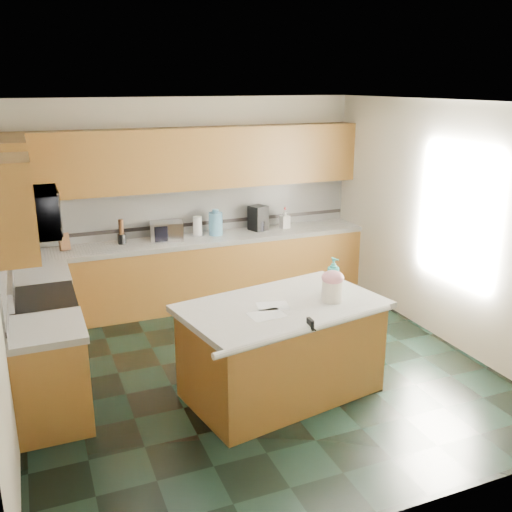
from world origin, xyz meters
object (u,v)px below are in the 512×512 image
toaster_oven (167,231)px  island_base (282,352)px  coffee_maker (258,218)px  knife_block (64,242)px  treat_jar (332,291)px  soap_bottle_island (333,275)px  island_top (282,307)px

toaster_oven → island_base: bearing=-68.8°
coffee_maker → knife_block: bearing=162.3°
treat_jar → soap_bottle_island: size_ratio=0.57×
knife_block → coffee_maker: coffee_maker is taller
coffee_maker → toaster_oven: bearing=163.0°
island_top → soap_bottle_island: 0.62m
treat_jar → soap_bottle_island: (0.12, 0.20, 0.07)m
knife_block → coffee_maker: size_ratio=0.62×
treat_jar → soap_bottle_island: soap_bottle_island is taller
island_base → toaster_oven: bearing=89.5°
island_base → coffee_maker: bearing=61.8°
island_top → toaster_oven: (-0.46, 2.58, 0.15)m
island_base → coffee_maker: (0.83, 2.61, 0.66)m
treat_jar → coffee_maker: bearing=93.9°
treat_jar → toaster_oven: bearing=120.5°
treat_jar → knife_block: knife_block is taller
treat_jar → coffee_maker: size_ratio=0.58×
toaster_oven → island_top: bearing=-68.8°
coffee_maker → island_top: bearing=-126.0°
soap_bottle_island → knife_block: size_ratio=1.65×
island_top → knife_block: size_ratio=8.68×
coffee_maker → treat_jar: bearing=-116.2°
knife_block → toaster_oven: toaster_oven is taller
island_base → treat_jar: 0.75m
treat_jar → island_base: bearing=177.9°
island_top → coffee_maker: size_ratio=5.38×
island_top → coffee_maker: coffee_maker is taller
island_top → soap_bottle_island: soap_bottle_island is taller
island_top → treat_jar: bearing=-24.4°
soap_bottle_island → knife_block: bearing=120.8°
treat_jar → island_top: bearing=177.9°
island_top → toaster_oven: size_ratio=4.44×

